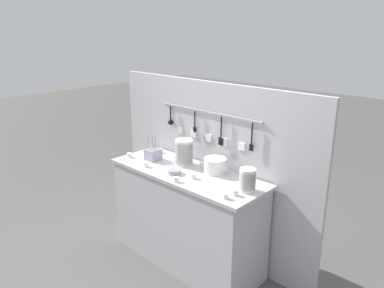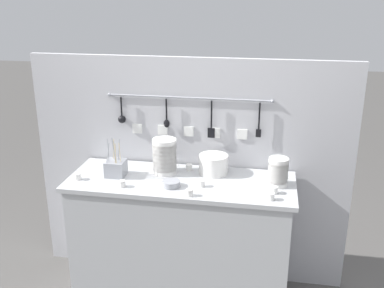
{
  "view_description": "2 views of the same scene",
  "coord_description": "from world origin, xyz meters",
  "px_view_note": "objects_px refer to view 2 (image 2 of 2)",
  "views": [
    {
      "loc": [
        2.17,
        -2.24,
        2.17
      ],
      "look_at": [
        0.05,
        0.02,
        1.18
      ],
      "focal_mm": 35.0,
      "sensor_mm": 36.0,
      "label": 1
    },
    {
      "loc": [
        0.56,
        -2.7,
        2.13
      ],
      "look_at": [
        0.08,
        0.0,
        1.18
      ],
      "focal_mm": 42.0,
      "sensor_mm": 36.0,
      "label": 2
    }
  ],
  "objects_px": {
    "cup_back_left": "(274,190)",
    "cup_edge_near": "(190,193)",
    "bowl_stack_wide_centre": "(165,156)",
    "cup_by_caddy": "(202,183)",
    "bowl_stack_tall_left": "(278,172)",
    "cup_edge_far": "(78,177)",
    "cup_back_right": "(189,167)",
    "plate_stack": "(214,164)",
    "cup_mid_row": "(110,161)",
    "cup_beside_plates": "(271,197)",
    "cup_front_right": "(122,184)",
    "cutlery_caddy": "(116,168)",
    "steel_mixing_bowl": "(171,184)"
  },
  "relations": [
    {
      "from": "bowl_stack_tall_left",
      "to": "cup_by_caddy",
      "type": "height_order",
      "value": "bowl_stack_tall_left"
    },
    {
      "from": "cutlery_caddy",
      "to": "cup_edge_near",
      "type": "relative_size",
      "value": 6.01
    },
    {
      "from": "bowl_stack_wide_centre",
      "to": "plate_stack",
      "type": "height_order",
      "value": "bowl_stack_wide_centre"
    },
    {
      "from": "bowl_stack_wide_centre",
      "to": "cup_edge_near",
      "type": "height_order",
      "value": "bowl_stack_wide_centre"
    },
    {
      "from": "bowl_stack_tall_left",
      "to": "cup_edge_near",
      "type": "height_order",
      "value": "bowl_stack_tall_left"
    },
    {
      "from": "plate_stack",
      "to": "cup_mid_row",
      "type": "distance_m",
      "value": 0.76
    },
    {
      "from": "cup_by_caddy",
      "to": "bowl_stack_wide_centre",
      "type": "bearing_deg",
      "value": 147.57
    },
    {
      "from": "bowl_stack_wide_centre",
      "to": "cup_by_caddy",
      "type": "distance_m",
      "value": 0.35
    },
    {
      "from": "bowl_stack_wide_centre",
      "to": "cup_beside_plates",
      "type": "relative_size",
      "value": 5.49
    },
    {
      "from": "cup_edge_near",
      "to": "cup_beside_plates",
      "type": "distance_m",
      "value": 0.49
    },
    {
      "from": "cutlery_caddy",
      "to": "cup_beside_plates",
      "type": "bearing_deg",
      "value": -10.38
    },
    {
      "from": "cup_edge_near",
      "to": "cup_back_left",
      "type": "bearing_deg",
      "value": 14.13
    },
    {
      "from": "cup_back_left",
      "to": "cup_beside_plates",
      "type": "distance_m",
      "value": 0.1
    },
    {
      "from": "bowl_stack_wide_centre",
      "to": "cup_edge_near",
      "type": "bearing_deg",
      "value": -54.66
    },
    {
      "from": "plate_stack",
      "to": "cup_beside_plates",
      "type": "bearing_deg",
      "value": -41.55
    },
    {
      "from": "cup_edge_far",
      "to": "steel_mixing_bowl",
      "type": "bearing_deg",
      "value": 0.17
    },
    {
      "from": "plate_stack",
      "to": "cup_edge_far",
      "type": "height_order",
      "value": "plate_stack"
    },
    {
      "from": "cup_edge_far",
      "to": "cup_edge_near",
      "type": "xyz_separation_m",
      "value": [
        0.78,
        -0.11,
        0.0
      ]
    },
    {
      "from": "bowl_stack_tall_left",
      "to": "plate_stack",
      "type": "distance_m",
      "value": 0.46
    },
    {
      "from": "bowl_stack_wide_centre",
      "to": "bowl_stack_tall_left",
      "type": "height_order",
      "value": "bowl_stack_wide_centre"
    },
    {
      "from": "cup_by_caddy",
      "to": "cup_beside_plates",
      "type": "xyz_separation_m",
      "value": [
        0.44,
        -0.12,
        0.0
      ]
    },
    {
      "from": "plate_stack",
      "to": "cup_back_left",
      "type": "distance_m",
      "value": 0.49
    },
    {
      "from": "bowl_stack_tall_left",
      "to": "cup_edge_far",
      "type": "xyz_separation_m",
      "value": [
        -1.31,
        -0.14,
        -0.07
      ]
    },
    {
      "from": "cup_back_right",
      "to": "bowl_stack_wide_centre",
      "type": "bearing_deg",
      "value": -155.18
    },
    {
      "from": "cutlery_caddy",
      "to": "cup_edge_far",
      "type": "distance_m",
      "value": 0.26
    },
    {
      "from": "cup_edge_far",
      "to": "cup_edge_near",
      "type": "distance_m",
      "value": 0.79
    },
    {
      "from": "cutlery_caddy",
      "to": "cup_back_right",
      "type": "height_order",
      "value": "cutlery_caddy"
    },
    {
      "from": "plate_stack",
      "to": "steel_mixing_bowl",
      "type": "height_order",
      "value": "plate_stack"
    },
    {
      "from": "cup_back_left",
      "to": "cup_edge_near",
      "type": "height_order",
      "value": "same"
    },
    {
      "from": "cup_edge_far",
      "to": "cup_back_right",
      "type": "height_order",
      "value": "same"
    },
    {
      "from": "cup_beside_plates",
      "to": "cup_back_right",
      "type": "distance_m",
      "value": 0.68
    },
    {
      "from": "bowl_stack_tall_left",
      "to": "cup_mid_row",
      "type": "height_order",
      "value": "bowl_stack_tall_left"
    },
    {
      "from": "cutlery_caddy",
      "to": "cup_front_right",
      "type": "distance_m",
      "value": 0.2
    },
    {
      "from": "bowl_stack_tall_left",
      "to": "cup_by_caddy",
      "type": "bearing_deg",
      "value": -167.58
    },
    {
      "from": "steel_mixing_bowl",
      "to": "cup_back_right",
      "type": "relative_size",
      "value": 2.59
    },
    {
      "from": "cup_back_left",
      "to": "cup_mid_row",
      "type": "relative_size",
      "value": 1.0
    },
    {
      "from": "cup_edge_near",
      "to": "cutlery_caddy",
      "type": "bearing_deg",
      "value": 157.86
    },
    {
      "from": "cutlery_caddy",
      "to": "cup_beside_plates",
      "type": "distance_m",
      "value": 1.06
    },
    {
      "from": "bowl_stack_wide_centre",
      "to": "plate_stack",
      "type": "distance_m",
      "value": 0.34
    },
    {
      "from": "cup_by_caddy",
      "to": "steel_mixing_bowl",
      "type": "bearing_deg",
      "value": -169.5
    },
    {
      "from": "cup_front_right",
      "to": "cup_beside_plates",
      "type": "bearing_deg",
      "value": -1.24
    },
    {
      "from": "plate_stack",
      "to": "steel_mixing_bowl",
      "type": "distance_m",
      "value": 0.36
    },
    {
      "from": "cup_back_right",
      "to": "cup_edge_near",
      "type": "bearing_deg",
      "value": -78.91
    },
    {
      "from": "bowl_stack_wide_centre",
      "to": "cup_front_right",
      "type": "height_order",
      "value": "bowl_stack_wide_centre"
    },
    {
      "from": "bowl_stack_tall_left",
      "to": "cutlery_caddy",
      "type": "xyz_separation_m",
      "value": [
        -1.09,
        -0.03,
        -0.04
      ]
    },
    {
      "from": "cup_back_left",
      "to": "cup_edge_far",
      "type": "relative_size",
      "value": 1.0
    },
    {
      "from": "bowl_stack_tall_left",
      "to": "cup_beside_plates",
      "type": "distance_m",
      "value": 0.24
    },
    {
      "from": "bowl_stack_wide_centre",
      "to": "cup_mid_row",
      "type": "distance_m",
      "value": 0.45
    },
    {
      "from": "bowl_stack_tall_left",
      "to": "steel_mixing_bowl",
      "type": "height_order",
      "value": "bowl_stack_tall_left"
    },
    {
      "from": "cup_by_caddy",
      "to": "cup_mid_row",
      "type": "bearing_deg",
      "value": 159.65
    }
  ]
}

